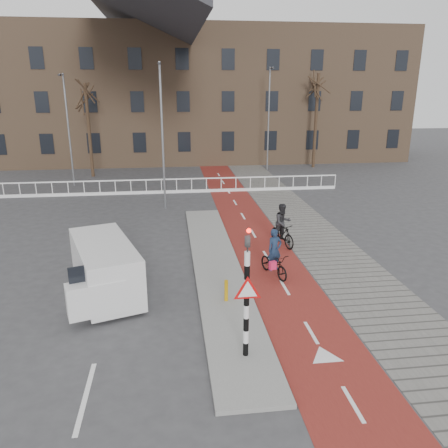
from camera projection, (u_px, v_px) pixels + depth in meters
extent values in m
plane|color=#38383A|center=(254.00, 319.00, 13.39)|extent=(120.00, 120.00, 0.00)
cube|color=maroon|center=(246.00, 222.00, 23.03)|extent=(2.50, 60.00, 0.01)
cube|color=slate|center=(298.00, 220.00, 23.36)|extent=(3.00, 60.00, 0.01)
cube|color=gray|center=(217.00, 267.00, 17.07)|extent=(1.80, 16.00, 0.12)
cylinder|color=black|center=(246.00, 305.00, 10.95)|extent=(0.14, 0.14, 2.88)
imported|color=black|center=(248.00, 236.00, 10.40)|extent=(0.13, 0.16, 0.80)
cylinder|color=#FF0C05|center=(249.00, 231.00, 10.21)|extent=(0.11, 0.02, 0.11)
cylinder|color=#CA920B|center=(226.00, 290.00, 14.17)|extent=(0.12, 0.12, 0.72)
imported|color=black|center=(274.00, 264.00, 16.30)|extent=(1.14, 1.84, 0.91)
imported|color=#182841|center=(275.00, 250.00, 16.12)|extent=(0.67, 0.55, 1.59)
cube|color=#DB1F4E|center=(273.00, 265.00, 15.73)|extent=(0.28, 0.23, 0.30)
imported|color=black|center=(282.00, 234.00, 19.35)|extent=(1.07, 1.87, 1.08)
imported|color=#232325|center=(283.00, 222.00, 19.19)|extent=(0.99, 0.88, 1.70)
cube|color=silver|center=(105.00, 267.00, 14.77)|extent=(2.94, 4.58, 1.71)
cube|color=green|center=(79.00, 271.00, 14.70)|extent=(0.86, 2.60, 0.55)
cube|color=green|center=(131.00, 268.00, 14.90)|extent=(0.86, 2.60, 0.55)
cube|color=black|center=(96.00, 278.00, 12.96)|extent=(1.48, 0.52, 0.90)
cylinder|color=black|center=(92.00, 308.00, 13.43)|extent=(0.39, 0.63, 0.60)
cylinder|color=black|center=(138.00, 299.00, 14.01)|extent=(0.39, 0.63, 0.60)
cylinder|color=black|center=(79.00, 273.00, 15.93)|extent=(0.39, 0.63, 0.60)
cylinder|color=black|center=(119.00, 266.00, 16.52)|extent=(0.39, 0.63, 0.60)
cube|color=silver|center=(130.00, 180.00, 28.60)|extent=(28.00, 0.08, 0.08)
cube|color=silver|center=(131.00, 193.00, 28.86)|extent=(28.00, 0.10, 0.20)
cube|color=#7F6047|center=(161.00, 96.00, 41.52)|extent=(46.00, 10.00, 12.00)
cylinder|color=black|center=(89.00, 131.00, 33.62)|extent=(0.25, 0.25, 7.08)
cylinder|color=black|center=(316.00, 122.00, 37.49)|extent=(0.27, 0.27, 7.88)
cylinder|color=slate|center=(163.00, 138.00, 24.37)|extent=(0.12, 0.12, 8.10)
cylinder|color=slate|center=(69.00, 131.00, 30.30)|extent=(0.12, 0.12, 7.68)
cylinder|color=slate|center=(269.00, 120.00, 36.20)|extent=(0.12, 0.12, 8.34)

